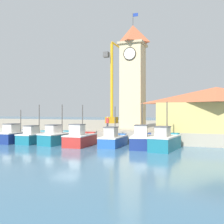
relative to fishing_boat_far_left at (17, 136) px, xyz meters
The scene contains 13 objects.
ground_plane 9.24m from the fishing_boat_far_left, 21.13° to the right, with size 300.00×300.00×0.00m, color teal.
quay_wharf 24.67m from the fishing_boat_far_left, 69.64° to the left, with size 120.00×40.00×1.34m, color #A89E89.
fishing_boat_far_left is the anchor object (origin of this frame).
fishing_boat_left_outer 2.46m from the fishing_boat_far_left, ahead, with size 2.00×5.01×4.34m.
fishing_boat_left_inner 5.56m from the fishing_boat_far_left, ahead, with size 2.74×4.81×4.32m.
fishing_boat_mid_left 8.51m from the fishing_boat_far_left, ahead, with size 2.29×4.38×4.25m.
fishing_boat_center 11.78m from the fishing_boat_far_left, ahead, with size 2.05×4.36×4.06m.
fishing_boat_mid_right 14.83m from the fishing_boat_far_left, ahead, with size 2.64×4.47×4.39m.
fishing_boat_right_inner 17.16m from the fishing_boat_far_left, ahead, with size 2.43×4.86×4.48m.
clock_tower 16.77m from the fishing_boat_far_left, 40.67° to the left, with size 3.38×3.38×15.52m.
warehouse_right 22.76m from the fishing_boat_far_left, 16.52° to the left, with size 12.39×6.92×4.90m.
port_crane_near 24.33m from the fishing_boat_far_left, 82.62° to the left, with size 4.80×6.81×15.97m.
dock_worker_near_tower 10.65m from the fishing_boat_far_left, 24.60° to the left, with size 0.34×0.22×1.62m.
Camera 1 is at (12.61, -21.08, 3.47)m, focal length 42.00 mm.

